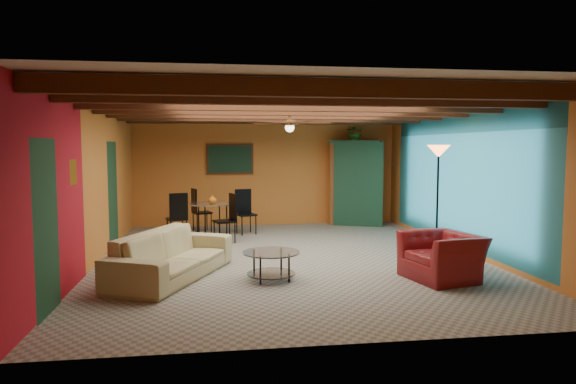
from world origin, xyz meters
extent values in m
cube|color=gray|center=(0.00, 0.00, 0.00)|extent=(6.50, 8.00, 0.01)
cube|color=silver|center=(0.00, 0.00, 2.70)|extent=(6.50, 8.00, 0.01)
cube|color=#C46F2D|center=(0.00, 4.00, 1.35)|extent=(6.50, 0.02, 2.70)
cube|color=#A21220|center=(-3.25, 0.00, 1.35)|extent=(0.02, 8.00, 2.70)
cube|color=#287576|center=(3.25, 0.00, 1.35)|extent=(0.02, 8.00, 2.70)
imported|color=tan|center=(-1.93, -1.09, 0.35)|extent=(1.84, 2.56, 0.70)
imported|color=maroon|center=(2.01, -1.75, 0.34)|extent=(1.13, 1.23, 0.68)
cube|color=brown|center=(2.20, 3.70, 1.02)|extent=(1.30, 0.98, 2.05)
cube|color=black|center=(-0.90, 3.96, 1.65)|extent=(1.05, 0.03, 0.65)
imported|color=#26661E|center=(2.20, 3.70, 2.31)|extent=(0.47, 0.41, 0.52)
imported|color=orange|center=(-1.34, 2.42, 1.10)|extent=(0.23, 0.23, 0.19)
camera|label=1|loc=(-1.31, -8.82, 1.95)|focal=32.21mm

